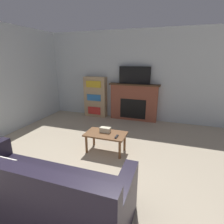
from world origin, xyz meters
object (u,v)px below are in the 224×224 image
at_px(fireplace, 134,102).
at_px(couch, 40,194).
at_px(tv, 135,75).
at_px(coffee_table, 106,136).
at_px(bookshelf, 96,97).

xyz_separation_m(fireplace, couch, (-0.33, -3.89, -0.28)).
xyz_separation_m(tv, coffee_table, (-0.12, -2.15, -1.06)).
distance_m(couch, coffee_table, 1.73).
height_order(fireplace, couch, fireplace).
height_order(tv, couch, tv).
bearing_deg(couch, tv, 85.13).
relative_size(fireplace, couch, 0.70).
relative_size(tv, couch, 0.43).
bearing_deg(coffee_table, tv, 86.81).
relative_size(coffee_table, bookshelf, 0.63).
height_order(tv, bookshelf, tv).
xyz_separation_m(coffee_table, bookshelf, (-1.17, 2.15, 0.31)).
relative_size(fireplace, tv, 1.64).
bearing_deg(fireplace, coffee_table, -93.16).
distance_m(tv, coffee_table, 2.40).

